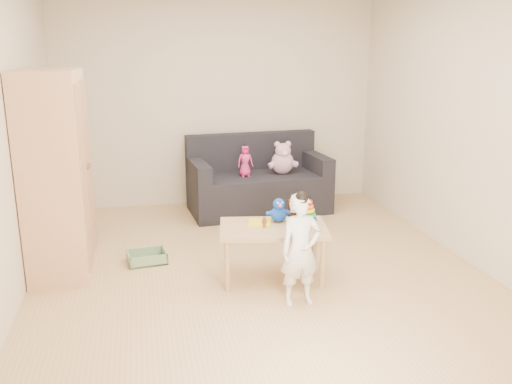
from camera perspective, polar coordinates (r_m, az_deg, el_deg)
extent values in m
plane|color=tan|center=(5.10, 0.04, -7.82)|extent=(4.50, 4.50, 0.00)
plane|color=beige|center=(6.95, -3.93, 9.40)|extent=(4.00, 0.00, 4.00)
plane|color=beige|center=(2.64, 10.42, -0.28)|extent=(4.00, 0.00, 4.00)
plane|color=beige|center=(4.75, -24.36, 5.45)|extent=(0.00, 4.50, 4.50)
plane|color=beige|center=(5.53, 20.93, 6.97)|extent=(0.00, 4.50, 4.50)
cube|color=#EFB383|center=(5.13, -20.24, 1.91)|extent=(0.50, 1.00, 1.80)
cube|color=black|center=(6.70, 0.29, -0.06)|extent=(1.73, 0.97, 0.47)
cube|color=tan|center=(4.77, 1.80, -6.39)|extent=(1.00, 0.72, 0.48)
imported|color=white|center=(4.26, 4.71, -6.26)|extent=(0.34, 0.23, 0.88)
imported|color=#E32A7B|center=(6.49, -1.14, 3.24)|extent=(0.19, 0.14, 0.37)
cylinder|color=yellow|center=(4.77, 5.30, -3.22)|extent=(0.18, 0.18, 0.02)
cylinder|color=silver|center=(4.74, 5.33, -2.03)|extent=(0.02, 0.02, 0.21)
torus|color=blue|center=(4.76, 5.31, -2.86)|extent=(0.19, 0.19, 0.04)
torus|color=#158E2B|center=(4.75, 5.32, -2.39)|extent=(0.17, 0.17, 0.04)
torus|color=yellow|center=(4.74, 5.33, -1.92)|extent=(0.15, 0.15, 0.04)
torus|color=orange|center=(4.73, 5.35, -1.48)|extent=(0.12, 0.12, 0.04)
torus|color=red|center=(4.71, 5.36, -1.05)|extent=(0.10, 0.10, 0.04)
cylinder|color=black|center=(4.83, 3.85, -1.92)|extent=(0.08, 0.08, 0.19)
cylinder|color=black|center=(4.80, 3.87, -0.69)|extent=(0.04, 0.04, 0.05)
cylinder|color=black|center=(4.79, 3.88, -0.33)|extent=(0.05, 0.05, 0.02)
cube|color=yellow|center=(4.76, 0.42, -3.24)|extent=(0.24, 0.24, 0.01)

